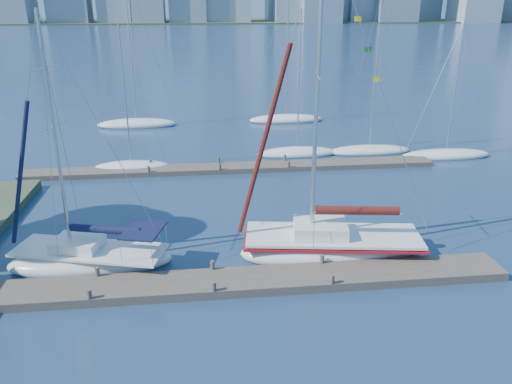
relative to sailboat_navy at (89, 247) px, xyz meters
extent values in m
plane|color=#172F4B|center=(5.63, -2.55, -0.98)|extent=(700.00, 700.00, 0.00)
cube|color=#4B4037|center=(5.63, -2.55, -0.78)|extent=(26.00, 2.00, 0.40)
cube|color=#4B4037|center=(7.63, 13.45, -0.80)|extent=(30.00, 1.80, 0.36)
cube|color=#38472D|center=(5.63, 317.45, -0.98)|extent=(800.00, 100.00, 1.50)
ellipsoid|color=white|center=(0.00, 0.00, -0.76)|extent=(7.92, 4.36, 1.32)
cube|color=white|center=(0.00, 0.00, -0.14)|extent=(7.34, 4.02, 0.11)
cube|color=white|center=(-0.51, 0.14, 0.17)|extent=(2.46, 2.10, 0.49)
cylinder|color=silver|center=(-0.85, 0.23, 5.15)|extent=(0.16, 0.16, 10.49)
cylinder|color=silver|center=(0.88, -0.24, 0.87)|extent=(3.47, 1.02, 0.09)
cylinder|color=#0F1734|center=(0.88, -0.24, 0.96)|extent=(3.26, 1.20, 0.35)
cube|color=#0F1734|center=(2.62, -0.71, 1.05)|extent=(2.08, 2.44, 0.07)
ellipsoid|color=white|center=(11.52, -0.12, -0.72)|extent=(9.37, 4.25, 1.59)
cube|color=white|center=(11.52, -0.12, 0.03)|extent=(8.68, 3.92, 0.13)
cube|color=white|center=(10.89, -0.02, 0.40)|extent=(2.79, 2.27, 0.58)
cylinder|color=silver|center=(10.48, 0.04, 6.93)|extent=(0.19, 0.19, 13.71)
cylinder|color=silver|center=(12.59, -0.27, 1.24)|extent=(4.25, 0.73, 0.11)
cylinder|color=#45120E|center=(12.59, -0.27, 1.35)|extent=(3.96, 0.99, 0.42)
cube|color=maroon|center=(11.52, -0.12, -0.15)|extent=(8.89, 4.06, 0.11)
ellipsoid|color=white|center=(0.23, 14.41, -0.80)|extent=(5.94, 3.91, 0.98)
cylinder|color=silver|center=(0.23, 14.41, 4.61)|extent=(0.11, 0.11, 9.40)
ellipsoid|color=white|center=(13.04, 16.67, -0.80)|extent=(6.75, 3.43, 0.99)
cylinder|color=silver|center=(13.04, 16.67, 5.06)|extent=(0.11, 0.11, 10.27)
ellipsoid|color=white|center=(19.05, 16.63, -0.81)|extent=(7.02, 4.50, 0.95)
cylinder|color=silver|center=(19.05, 16.63, 5.50)|extent=(0.10, 0.10, 11.23)
ellipsoid|color=white|center=(24.69, 14.73, -0.80)|extent=(7.52, 3.03, 0.98)
cylinder|color=silver|center=(24.69, 14.73, 4.63)|extent=(0.11, 0.11, 9.44)
ellipsoid|color=white|center=(-0.86, 28.32, -0.77)|extent=(7.93, 3.27, 1.18)
cylinder|color=silver|center=(-0.86, 28.32, 7.15)|extent=(0.13, 0.13, 14.11)
ellipsoid|color=white|center=(14.22, 28.73, -0.77)|extent=(7.73, 2.86, 1.13)
cylinder|color=silver|center=(14.22, 28.73, 6.40)|extent=(0.12, 0.12, 12.70)
camera|label=1|loc=(5.31, -21.35, 10.60)|focal=35.00mm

